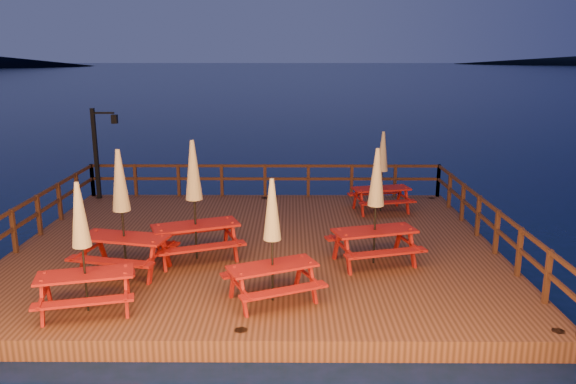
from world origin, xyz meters
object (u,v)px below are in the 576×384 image
at_px(lamp_post, 100,145).
at_px(picnic_table_1, 194,199).
at_px(picnic_table_0, 272,239).
at_px(picnic_table_2, 122,210).

xyz_separation_m(lamp_post, picnic_table_1, (4.04, -5.64, -0.32)).
xyz_separation_m(picnic_table_0, picnic_table_1, (-1.88, 2.28, 0.19)).
bearing_deg(picnic_table_1, lamp_post, 103.95).
height_order(lamp_post, picnic_table_0, lamp_post).
bearing_deg(lamp_post, picnic_table_0, -53.26).
distance_m(picnic_table_0, picnic_table_1, 2.96).
xyz_separation_m(picnic_table_1, picnic_table_2, (-1.44, -0.82, -0.04)).
height_order(picnic_table_1, picnic_table_2, picnic_table_1).
xyz_separation_m(lamp_post, picnic_table_0, (5.91, -7.92, -0.51)).
distance_m(lamp_post, picnic_table_1, 6.94).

